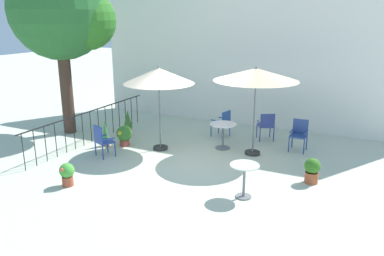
# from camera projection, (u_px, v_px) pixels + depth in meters

# --- Properties ---
(ground_plane) EXTENTS (60.00, 60.00, 0.00)m
(ground_plane) POSITION_uv_depth(u_px,v_px,m) (195.00, 160.00, 10.76)
(ground_plane) COLOR beige
(villa_facade) EXTENTS (11.39, 0.30, 5.30)m
(villa_facade) POSITION_uv_depth(u_px,v_px,m) (245.00, 51.00, 13.62)
(villa_facade) COLOR white
(villa_facade) RESTS_ON ground
(terrace_railing) EXTENTS (0.03, 5.59, 1.01)m
(terrace_railing) POSITION_uv_depth(u_px,v_px,m) (90.00, 121.00, 12.07)
(terrace_railing) COLOR black
(terrace_railing) RESTS_ON ground
(shade_tree) EXTENTS (3.31, 3.15, 5.61)m
(shade_tree) POSITION_uv_depth(u_px,v_px,m) (61.00, 10.00, 12.19)
(shade_tree) COLOR #493227
(shade_tree) RESTS_ON ground
(patio_umbrella_0) EXTENTS (2.05, 2.05, 2.49)m
(patio_umbrella_0) POSITION_uv_depth(u_px,v_px,m) (159.00, 76.00, 11.01)
(patio_umbrella_0) COLOR #2D2D2D
(patio_umbrella_0) RESTS_ON ground
(patio_umbrella_1) EXTENTS (2.35, 2.35, 2.54)m
(patio_umbrella_1) POSITION_uv_depth(u_px,v_px,m) (256.00, 75.00, 10.57)
(patio_umbrella_1) COLOR #2D2D2D
(patio_umbrella_1) RESTS_ON ground
(cafe_table_0) EXTENTS (0.80, 0.80, 0.77)m
(cafe_table_0) POSITION_uv_depth(u_px,v_px,m) (223.00, 131.00, 11.54)
(cafe_table_0) COLOR white
(cafe_table_0) RESTS_ON ground
(cafe_table_1) EXTENTS (0.64, 0.64, 0.77)m
(cafe_table_1) POSITION_uv_depth(u_px,v_px,m) (244.00, 175.00, 8.41)
(cafe_table_1) COLOR silver
(cafe_table_1) RESTS_ON ground
(patio_chair_0) EXTENTS (0.47, 0.49, 0.92)m
(patio_chair_0) POSITION_uv_depth(u_px,v_px,m) (299.00, 133.00, 11.39)
(patio_chair_0) COLOR #2E488F
(patio_chair_0) RESTS_ON ground
(patio_chair_1) EXTENTS (0.57, 0.57, 0.88)m
(patio_chair_1) POSITION_uv_depth(u_px,v_px,m) (223.00, 122.00, 12.67)
(patio_chair_1) COLOR #264B9A
(patio_chair_1) RESTS_ON ground
(patio_chair_2) EXTENTS (0.60, 0.58, 0.92)m
(patio_chair_2) POSITION_uv_depth(u_px,v_px,m) (102.00, 139.00, 10.86)
(patio_chair_2) COLOR #25419A
(patio_chair_2) RESTS_ON ground
(patio_chair_3) EXTENTS (0.66, 0.66, 0.91)m
(patio_chair_3) POSITION_uv_depth(u_px,v_px,m) (266.00, 124.00, 12.28)
(patio_chair_3) COLOR #36438F
(patio_chair_3) RESTS_ON ground
(potted_plant_0) EXTENTS (0.21, 0.21, 0.83)m
(potted_plant_0) POSITION_uv_depth(u_px,v_px,m) (105.00, 133.00, 11.81)
(potted_plant_0) COLOR #C67248
(potted_plant_0) RESTS_ON ground
(potted_plant_1) EXTENTS (0.29, 0.29, 0.86)m
(potted_plant_1) POSITION_uv_depth(u_px,v_px,m) (128.00, 122.00, 12.84)
(potted_plant_1) COLOR #BC6032
(potted_plant_1) RESTS_ON ground
(potted_plant_2) EXTENTS (0.35, 0.37, 0.56)m
(potted_plant_2) POSITION_uv_depth(u_px,v_px,m) (67.00, 173.00, 9.04)
(potted_plant_2) COLOR #A44B31
(potted_plant_2) RESTS_ON ground
(potted_plant_3) EXTENTS (0.38, 0.38, 0.62)m
(potted_plant_3) POSITION_uv_depth(u_px,v_px,m) (312.00, 170.00, 9.20)
(potted_plant_3) COLOR #AA5231
(potted_plant_3) RESTS_ON ground
(potted_plant_4) EXTENTS (0.48, 0.51, 0.63)m
(potted_plant_4) POSITION_uv_depth(u_px,v_px,m) (124.00, 135.00, 11.85)
(potted_plant_4) COLOR #9A443A
(potted_plant_4) RESTS_ON ground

